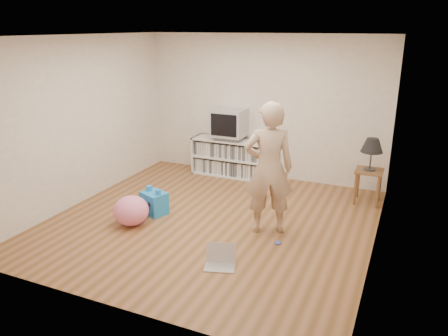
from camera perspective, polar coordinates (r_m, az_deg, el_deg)
name	(u,v)px	position (r m, az deg, el deg)	size (l,w,h in m)	color
ground	(211,221)	(6.44, -1.66, -6.92)	(4.50, 4.50, 0.00)	brown
walls	(211,135)	(6.00, -1.77, 4.39)	(4.52, 4.52, 2.60)	beige
ceiling	(210,36)	(5.83, -1.90, 16.90)	(4.50, 4.50, 0.01)	white
media_unit	(230,157)	(8.27, 0.73, 1.45)	(1.40, 0.45, 0.70)	white
dvd_deck	(229,137)	(8.16, 0.69, 4.01)	(0.45, 0.35, 0.07)	gray
crt_tv	(229,122)	(8.09, 0.69, 5.96)	(0.60, 0.53, 0.50)	#A8A8AD
side_table	(369,178)	(7.31, 18.37, -1.25)	(0.42, 0.42, 0.55)	brown
table_lamp	(372,146)	(7.16, 18.78, 2.72)	(0.34, 0.34, 0.52)	#333333
person	(269,169)	(5.84, 5.87, -0.08)	(0.66, 0.43, 1.82)	tan
laptop	(221,260)	(5.31, -0.45, -11.90)	(0.43, 0.38, 0.25)	silver
playing_cards	(278,243)	(5.85, 7.07, -9.68)	(0.07, 0.09, 0.02)	#445BB7
plush_blue	(154,203)	(6.70, -9.10, -4.48)	(0.44, 0.39, 0.42)	#1C82D7
plush_pink	(131,211)	(6.38, -12.03, -5.46)	(0.50, 0.50, 0.43)	pink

